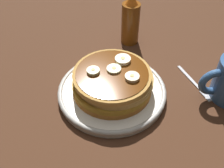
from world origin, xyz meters
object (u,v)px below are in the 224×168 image
Objects in this scene: banana_slice_0 at (114,69)px; banana_slice_2 at (132,77)px; fork at (196,84)px; syrup_bottle at (130,21)px; plate at (112,91)px; banana_slice_3 at (93,71)px; banana_slice_1 at (123,60)px; pancake_stack at (112,81)px.

banana_slice_0 is 4.60cm from banana_slice_2.
syrup_bottle is at bearing -57.14° from fork.
plate is at bearing 69.66° from syrup_bottle.
banana_slice_0 is (-0.51, -0.88, 5.77)cm from plate.
plate is 8.74× the size of banana_slice_3.
banana_slice_2 reaches higher than fork.
syrup_bottle is (-11.44, -19.58, -0.36)cm from banana_slice_3.
banana_slice_0 is 20.55cm from syrup_bottle.
banana_slice_1 is 0.28× the size of fork.
fork is at bearing -170.50° from banana_slice_2.
fork is 0.88× the size of syrup_bottle.
syrup_bottle reaches higher than pancake_stack.
fork is (-24.15, 0.10, -6.68)cm from banana_slice_3.
banana_slice_1 is 1.26× the size of banana_slice_3.
pancake_stack is at bearing 171.50° from banana_slice_3.
banana_slice_3 is at bearing 3.28° from banana_slice_0.
banana_slice_3 is at bearing -19.72° from banana_slice_2.
banana_slice_2 and banana_slice_3 have the same top height.
banana_slice_2 is 22.68cm from syrup_bottle.
fork is at bearing 179.77° from banana_slice_3.
banana_slice_2 reaches higher than pancake_stack.
pancake_stack is at bearing 1.44° from fork.
banana_slice_1 is 1.16× the size of banana_slice_2.
syrup_bottle is (12.71, -19.68, 6.32)cm from fork.
syrup_bottle is at bearing -120.29° from banana_slice_3.
banana_slice_0 is at bearing 49.40° from banana_slice_1.
fork is at bearing -178.56° from pancake_stack.
plate is 7.50cm from banana_slice_1.
pancake_stack is at bearing 63.23° from banana_slice_0.
fork is (-16.28, -2.72, -6.68)cm from banana_slice_2.
banana_slice_1 is at bearing -156.24° from banana_slice_3.
syrup_bottle reaches higher than plate.
plate is 7.39cm from banana_slice_2.
banana_slice_3 is at bearing 23.76° from banana_slice_1.
banana_slice_3 is (4.45, 0.25, 0.11)cm from banana_slice_0.
pancake_stack is (-0.07, -0.03, 3.04)cm from plate.
fork is (-17.35, 3.09, -6.72)cm from banana_slice_1.
plate is 7.11cm from banana_slice_3.
pancake_stack is at bearing 52.29° from banana_slice_1.
banana_slice_1 reaches higher than pancake_stack.
fork is at bearing 169.90° from banana_slice_1.
syrup_bottle reaches higher than banana_slice_1.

